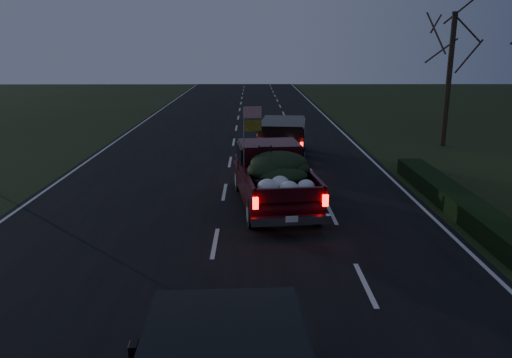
# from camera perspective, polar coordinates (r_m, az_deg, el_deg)

# --- Properties ---
(ground) EXTENTS (120.00, 120.00, 0.00)m
(ground) POSITION_cam_1_polar(r_m,az_deg,el_deg) (13.90, -4.71, -7.37)
(ground) COLOR black
(ground) RESTS_ON ground
(road_asphalt) EXTENTS (14.00, 120.00, 0.02)m
(road_asphalt) POSITION_cam_1_polar(r_m,az_deg,el_deg) (13.90, -4.71, -7.33)
(road_asphalt) COLOR black
(road_asphalt) RESTS_ON ground
(hedge_row) EXTENTS (1.00, 10.00, 0.60)m
(hedge_row) POSITION_cam_1_polar(r_m,az_deg,el_deg) (17.92, 21.77, -2.25)
(hedge_row) COLOR black
(hedge_row) RESTS_ON ground
(bare_tree_far) EXTENTS (3.60, 3.60, 7.00)m
(bare_tree_far) POSITION_cam_1_polar(r_m,az_deg,el_deg) (28.80, 21.49, 13.86)
(bare_tree_far) COLOR black
(bare_tree_far) RESTS_ON ground
(pickup_truck) EXTENTS (2.86, 5.97, 3.02)m
(pickup_truck) POSITION_cam_1_polar(r_m,az_deg,el_deg) (16.82, 2.01, 0.69)
(pickup_truck) COLOR #35070E
(pickup_truck) RESTS_ON ground
(lead_suv) EXTENTS (2.73, 5.36, 1.48)m
(lead_suv) POSITION_cam_1_polar(r_m,az_deg,el_deg) (24.30, 3.05, 5.08)
(lead_suv) COLOR black
(lead_suv) RESTS_ON ground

